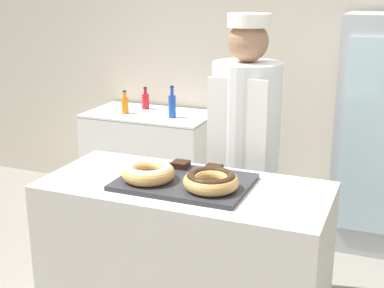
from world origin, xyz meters
name	(u,v)px	position (x,y,z in m)	size (l,w,h in m)	color
wall_back	(284,57)	(0.00, 2.13, 1.35)	(8.00, 0.06, 2.70)	beige
display_counter	(185,272)	(0.00, 0.00, 0.49)	(1.42, 0.64, 0.97)	beige
serving_tray	(184,182)	(0.00, 0.00, 0.99)	(0.64, 0.45, 0.02)	#2D2D33
donut_light_glaze	(148,172)	(-0.16, -0.07, 1.04)	(0.26, 0.26, 0.08)	tan
donut_chocolate_glaze	(211,180)	(0.16, -0.07, 1.04)	(0.26, 0.26, 0.08)	tan
brownie_back_left	(180,164)	(-0.09, 0.16, 1.01)	(0.08, 0.08, 0.03)	black
brownie_back_right	(213,169)	(0.09, 0.16, 1.01)	(0.08, 0.08, 0.03)	black
baker_person	(245,157)	(0.11, 0.67, 0.93)	(0.41, 0.41, 1.77)	#4C4C51
chest_freezer	(150,160)	(-1.07, 1.76, 0.43)	(1.08, 0.62, 0.86)	white
bottle_red	(145,100)	(-1.18, 1.90, 0.93)	(0.06, 0.06, 0.20)	red
bottle_blue	(172,105)	(-0.82, 1.69, 0.96)	(0.06, 0.06, 0.27)	#1E4CB2
bottle_orange	(125,105)	(-1.26, 1.67, 0.93)	(0.06, 0.06, 0.20)	orange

